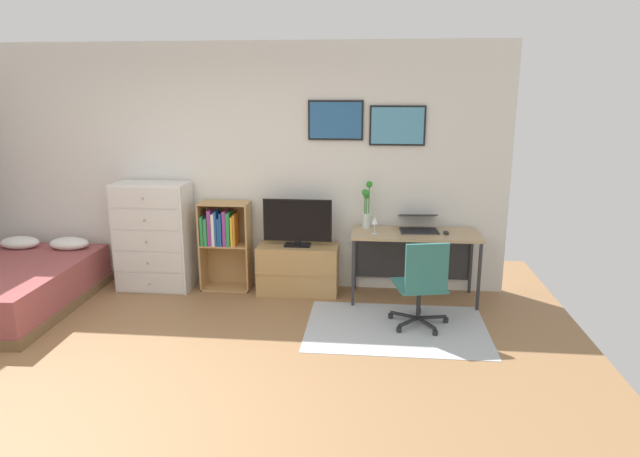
% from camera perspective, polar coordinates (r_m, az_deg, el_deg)
% --- Properties ---
extents(ground_plane, '(7.20, 7.20, 0.00)m').
position_cam_1_polar(ground_plane, '(4.55, -16.59, -15.45)').
color(ground_plane, '#936B44').
extents(wall_back_with_posters, '(6.12, 0.09, 2.70)m').
position_cam_1_polar(wall_back_with_posters, '(6.33, -9.06, 6.24)').
color(wall_back_with_posters, silver).
rests_on(wall_back_with_posters, ground_plane).
extents(area_rug, '(1.70, 1.20, 0.01)m').
position_cam_1_polar(area_rug, '(5.41, 7.81, -10.02)').
color(area_rug, '#B2B7BC').
rests_on(area_rug, ground_plane).
extents(bed, '(1.38, 1.95, 0.58)m').
position_cam_1_polar(bed, '(6.56, -29.02, -5.23)').
color(bed, brown).
rests_on(bed, ground_plane).
extents(dresser, '(0.81, 0.46, 1.21)m').
position_cam_1_polar(dresser, '(6.49, -16.61, -0.79)').
color(dresser, silver).
rests_on(dresser, ground_plane).
extents(bookshelf, '(0.55, 0.30, 0.99)m').
position_cam_1_polar(bookshelf, '(6.29, -9.85, -0.88)').
color(bookshelf, tan).
rests_on(bookshelf, ground_plane).
extents(tv_stand, '(0.88, 0.41, 0.54)m').
position_cam_1_polar(tv_stand, '(6.17, -2.25, -4.15)').
color(tv_stand, tan).
rests_on(tv_stand, ground_plane).
extents(television, '(0.74, 0.16, 0.52)m').
position_cam_1_polar(television, '(6.01, -2.33, 0.55)').
color(television, black).
rests_on(television, tv_stand).
extents(desk, '(1.33, 0.57, 0.74)m').
position_cam_1_polar(desk, '(6.03, 9.62, -1.48)').
color(desk, tan).
rests_on(desk, ground_plane).
extents(office_chair, '(0.58, 0.57, 0.86)m').
position_cam_1_polar(office_chair, '(5.28, 10.43, -5.44)').
color(office_chair, '#232326').
rests_on(office_chair, ground_plane).
extents(laptop, '(0.43, 0.46, 0.17)m').
position_cam_1_polar(laptop, '(6.03, 10.03, 0.51)').
color(laptop, '#333338').
rests_on(laptop, desk).
extents(computer_mouse, '(0.06, 0.10, 0.03)m').
position_cam_1_polar(computer_mouse, '(5.92, 12.77, -0.39)').
color(computer_mouse, '#262628').
rests_on(computer_mouse, desk).
extents(bamboo_vase, '(0.11, 0.10, 0.51)m').
position_cam_1_polar(bamboo_vase, '(6.01, 4.79, 2.34)').
color(bamboo_vase, silver).
rests_on(bamboo_vase, desk).
extents(wine_glass, '(0.07, 0.07, 0.18)m').
position_cam_1_polar(wine_glass, '(5.78, 5.62, 0.76)').
color(wine_glass, silver).
rests_on(wine_glass, desk).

